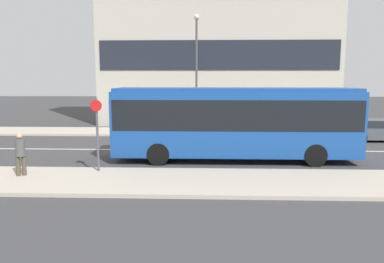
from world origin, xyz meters
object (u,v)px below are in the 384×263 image
object	(u,v)px
bus_stop_sign	(97,129)
street_lamp	(197,63)
city_bus	(234,119)
pedestrian_near_stop	(20,152)
parked_car_0	(379,131)

from	to	relation	value
bus_stop_sign	street_lamp	distance (m)	11.46
street_lamp	city_bus	bearing A→B (deg)	-76.25
bus_stop_sign	street_lamp	size ratio (longest dim) A/B	0.37
bus_stop_sign	street_lamp	world-z (taller)	street_lamp
pedestrian_near_stop	street_lamp	distance (m)	13.39
parked_car_0	city_bus	bearing A→B (deg)	-147.34
bus_stop_sign	city_bus	bearing A→B (deg)	26.47
parked_car_0	pedestrian_near_stop	bearing A→B (deg)	-151.44
pedestrian_near_stop	street_lamp	world-z (taller)	street_lamp
parked_car_0	street_lamp	size ratio (longest dim) A/B	0.57
city_bus	pedestrian_near_stop	bearing A→B (deg)	-154.98
pedestrian_near_stop	bus_stop_sign	xyz separation A→B (m)	(2.63, 0.81, 0.74)
city_bus	bus_stop_sign	bearing A→B (deg)	-152.05
city_bus	pedestrian_near_stop	distance (m)	8.84
parked_car_0	pedestrian_near_stop	size ratio (longest dim) A/B	2.77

